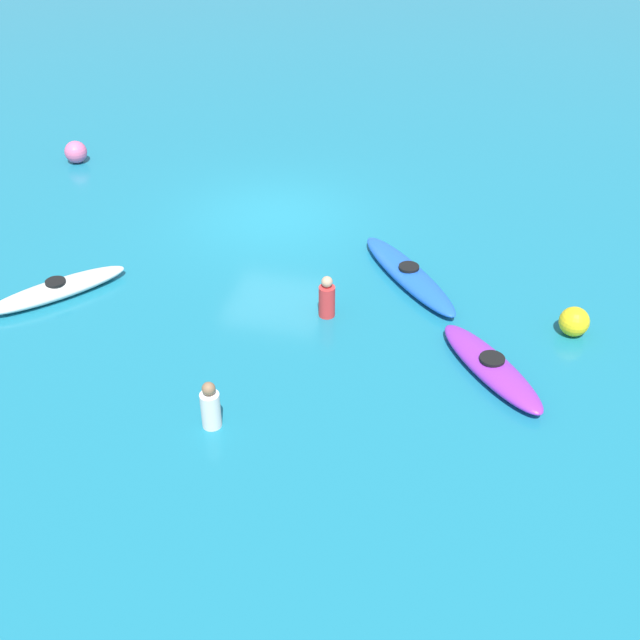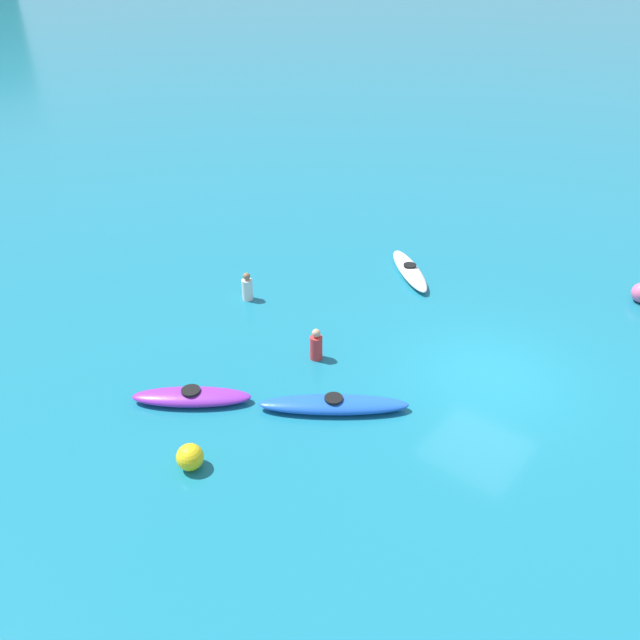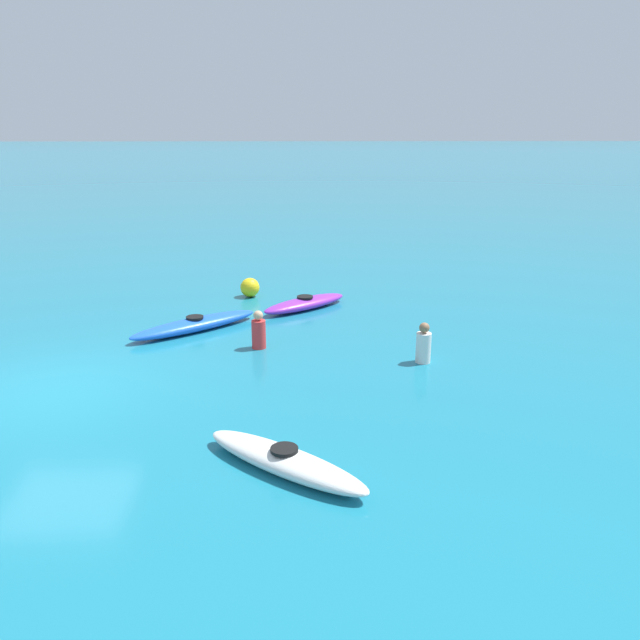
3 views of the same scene
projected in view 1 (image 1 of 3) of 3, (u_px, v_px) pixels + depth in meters
name	position (u px, v px, depth m)	size (l,w,h in m)	color
ground_plane	(275.00, 216.00, 18.90)	(600.00, 600.00, 0.00)	#19728C
kayak_white	(57.00, 289.00, 15.90)	(2.36, 2.64, 0.37)	white
kayak_blue	(408.00, 274.00, 16.38)	(2.68, 3.13, 0.37)	blue
kayak_purple	(491.00, 367.00, 13.82)	(2.29, 2.61, 0.37)	purple
buoy_yellow	(574.00, 322.00, 14.76)	(0.57, 0.57, 0.57)	yellow
buoy_pink	(76.00, 152.00, 21.37)	(0.60, 0.60, 0.60)	pink
person_near_shore	(327.00, 299.00, 15.22)	(0.34, 0.34, 0.88)	red
person_by_kayaks	(210.00, 407.00, 12.60)	(0.34, 0.34, 0.88)	silver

